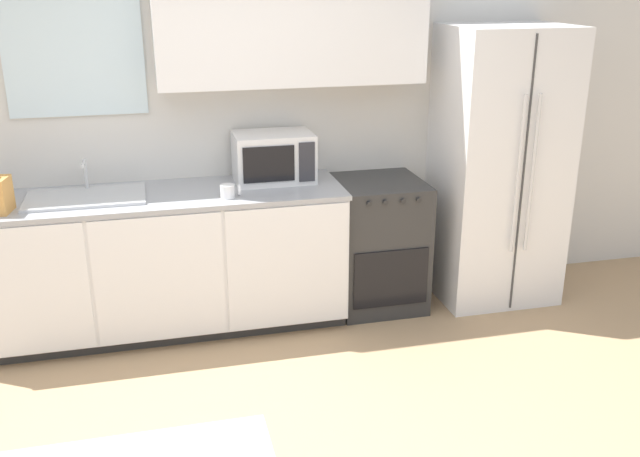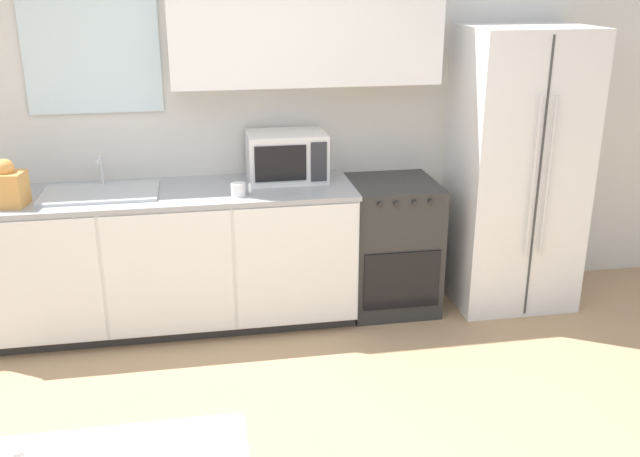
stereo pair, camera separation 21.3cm
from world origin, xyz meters
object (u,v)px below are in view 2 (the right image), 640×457
microwave (287,156)px  oven_range (390,245)px  refrigerator (516,170)px  coffee_mug (240,189)px

microwave → oven_range: bearing=-7.8°
microwave → refrigerator: bearing=-4.6°
microwave → coffee_mug: bearing=-137.9°
microwave → coffee_mug: (-0.33, -0.30, -0.12)m
refrigerator → coffee_mug: 1.90m
oven_range → microwave: 0.95m
oven_range → refrigerator: refrigerator is taller
refrigerator → coffee_mug: (-1.89, -0.18, 0.01)m
oven_range → coffee_mug: bearing=-168.7°
oven_range → refrigerator: bearing=-1.9°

